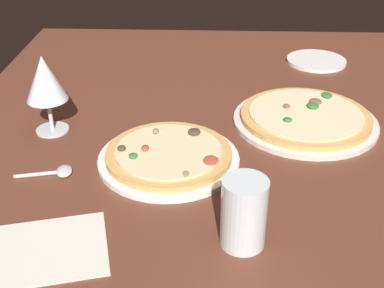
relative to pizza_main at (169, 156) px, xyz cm
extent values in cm
cube|color=brown|center=(-2.90, 8.44, -3.20)|extent=(150.00, 110.00, 4.00)
cylinder|color=white|center=(0.01, -0.01, -0.70)|extent=(26.05, 26.05, 1.00)
cylinder|color=tan|center=(0.01, -0.01, 0.40)|extent=(23.22, 23.22, 1.20)
cylinder|color=beige|center=(0.01, -0.01, 1.20)|extent=(19.59, 19.59, 0.40)
ellipsoid|color=#4C3828|center=(-6.23, 4.45, 1.76)|extent=(2.83, 2.43, 0.72)
ellipsoid|color=#937556|center=(-6.17, -2.93, 1.78)|extent=(1.68, 1.20, 0.75)
ellipsoid|color=#4C3828|center=(0.46, -8.53, 1.78)|extent=(1.77, 1.60, 0.75)
ellipsoid|color=#AD4733|center=(0.22, -4.24, 1.76)|extent=(1.93, 1.39, 0.71)
ellipsoid|color=#AD4733|center=(3.69, 7.75, 1.62)|extent=(3.18, 2.74, 0.44)
ellipsoid|color=#387033|center=(2.96, -6.06, 1.73)|extent=(1.83, 1.62, 0.65)
ellipsoid|color=#937556|center=(8.08, 3.57, 1.61)|extent=(1.69, 1.21, 0.42)
cylinder|color=silver|center=(-16.04, 27.35, -0.70)|extent=(30.01, 30.01, 1.00)
cylinder|color=tan|center=(-16.04, 27.35, 0.40)|extent=(27.06, 27.06, 1.20)
cylinder|color=beige|center=(-16.04, 27.35, 1.20)|extent=(23.57, 23.57, 0.40)
ellipsoid|color=#387033|center=(-18.61, 29.19, 1.78)|extent=(3.07, 2.56, 0.76)
ellipsoid|color=#387033|center=(-12.11, 23.07, 1.70)|extent=(1.91, 1.79, 0.60)
ellipsoid|color=brown|center=(-20.86, 30.13, 1.70)|extent=(2.99, 2.68, 0.60)
ellipsoid|color=#387033|center=(-24.18, 33.17, 1.71)|extent=(3.08, 2.34, 0.61)
ellipsoid|color=#AD4733|center=(-18.37, 23.63, 1.68)|extent=(1.78, 1.46, 0.56)
cylinder|color=silver|center=(-10.90, -24.75, -1.00)|extent=(6.67, 6.67, 0.40)
cylinder|color=silver|center=(-10.90, -24.75, 2.52)|extent=(0.80, 0.80, 6.64)
cone|color=silver|center=(-10.90, -24.75, 10.39)|extent=(8.14, 8.14, 9.10)
cone|color=maroon|center=(-10.90, -24.75, 8.28)|extent=(3.93, 3.93, 4.88)
cylinder|color=silver|center=(21.71, 12.48, 4.23)|extent=(6.61, 6.61, 10.86)
cylinder|color=silver|center=(21.71, 12.48, 2.60)|extent=(6.08, 6.08, 7.59)
cylinder|color=white|center=(-51.48, 35.78, -0.75)|extent=(15.79, 15.79, 0.90)
cube|color=silver|center=(24.87, -16.42, -1.05)|extent=(18.23, 21.60, 0.30)
ellipsoid|color=silver|center=(4.66, -18.26, -0.70)|extent=(4.52, 3.62, 1.00)
cylinder|color=silver|center=(5.62, -22.49, -0.85)|extent=(2.60, 8.61, 0.70)
camera|label=1|loc=(79.00, 7.39, 49.01)|focal=47.50mm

